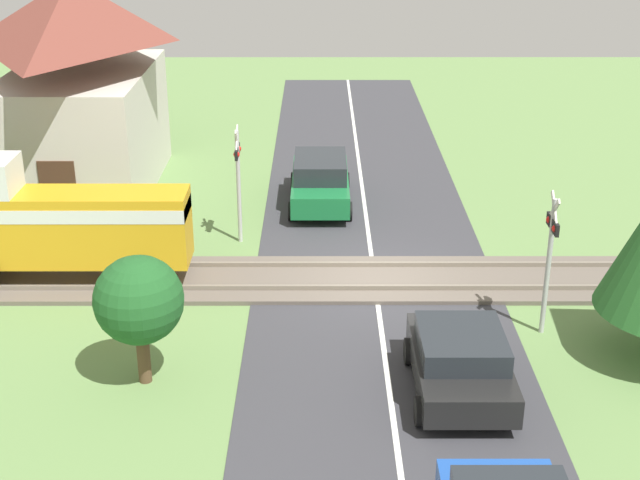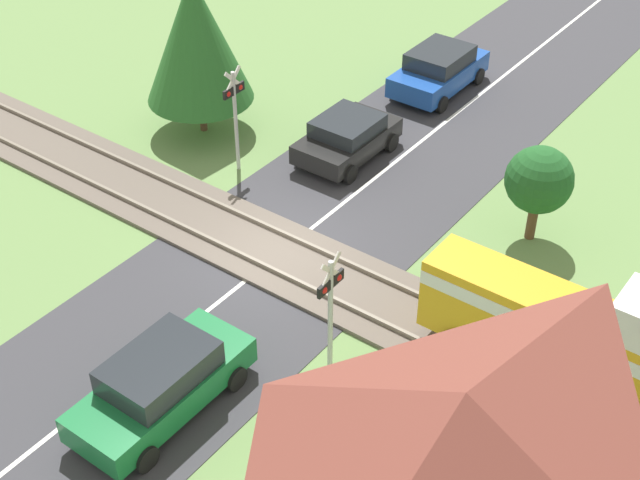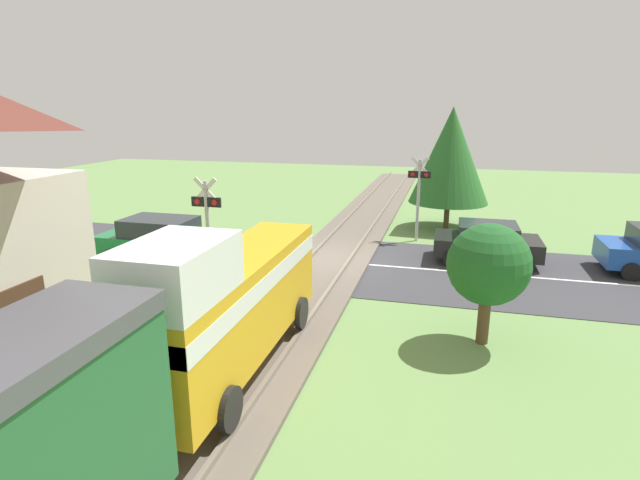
{
  "view_description": "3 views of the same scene",
  "coord_description": "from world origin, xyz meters",
  "px_view_note": "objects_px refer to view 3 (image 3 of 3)",
  "views": [
    {
      "loc": [
        -21.32,
        1.47,
        10.18
      ],
      "look_at": [
        0.0,
        1.45,
        1.2
      ],
      "focal_mm": 50.0,
      "sensor_mm": 36.0,
      "label": 1
    },
    {
      "loc": [
        14.82,
        12.42,
        15.15
      ],
      "look_at": [
        0.0,
        1.45,
        1.2
      ],
      "focal_mm": 50.0,
      "sensor_mm": 36.0,
      "label": 2
    },
    {
      "loc": [
        -3.94,
        16.55,
        5.39
      ],
      "look_at": [
        0.0,
        1.45,
        1.2
      ],
      "focal_mm": 28.0,
      "sensor_mm": 36.0,
      "label": 3
    }
  ],
  "objects_px": {
    "car_near_crossing": "(487,242)",
    "car_far_side": "(161,239)",
    "crossing_signal_east_approach": "(207,221)",
    "pedestrian_by_station": "(80,359)",
    "crossing_signal_west_approach": "(419,188)"
  },
  "relations": [
    {
      "from": "crossing_signal_west_approach",
      "to": "pedestrian_by_station",
      "type": "distance_m",
      "value": 14.38
    },
    {
      "from": "car_near_crossing",
      "to": "pedestrian_by_station",
      "type": "bearing_deg",
      "value": 54.12
    },
    {
      "from": "car_far_side",
      "to": "pedestrian_by_station",
      "type": "distance_m",
      "value": 8.72
    },
    {
      "from": "crossing_signal_east_approach",
      "to": "pedestrian_by_station",
      "type": "xyz_separation_m",
      "value": [
        -0.2,
        5.72,
        -1.4
      ]
    },
    {
      "from": "car_far_side",
      "to": "crossing_signal_west_approach",
      "type": "relative_size",
      "value": 1.27
    },
    {
      "from": "crossing_signal_east_approach",
      "to": "pedestrian_by_station",
      "type": "distance_m",
      "value": 5.9
    },
    {
      "from": "car_near_crossing",
      "to": "car_far_side",
      "type": "xyz_separation_m",
      "value": [
        11.22,
        2.88,
        0.08
      ]
    },
    {
      "from": "car_near_crossing",
      "to": "crossing_signal_west_approach",
      "type": "distance_m",
      "value": 3.79
    },
    {
      "from": "crossing_signal_west_approach",
      "to": "crossing_signal_east_approach",
      "type": "relative_size",
      "value": 1.0
    },
    {
      "from": "crossing_signal_east_approach",
      "to": "crossing_signal_west_approach",
      "type": "bearing_deg",
      "value": -126.11
    },
    {
      "from": "pedestrian_by_station",
      "to": "crossing_signal_east_approach",
      "type": "bearing_deg",
      "value": -87.96
    },
    {
      "from": "crossing_signal_west_approach",
      "to": "crossing_signal_east_approach",
      "type": "distance_m",
      "value": 9.36
    },
    {
      "from": "car_far_side",
      "to": "pedestrian_by_station",
      "type": "height_order",
      "value": "pedestrian_by_station"
    },
    {
      "from": "crossing_signal_west_approach",
      "to": "pedestrian_by_station",
      "type": "relative_size",
      "value": 1.99
    },
    {
      "from": "car_near_crossing",
      "to": "crossing_signal_east_approach",
      "type": "height_order",
      "value": "crossing_signal_east_approach"
    }
  ]
}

